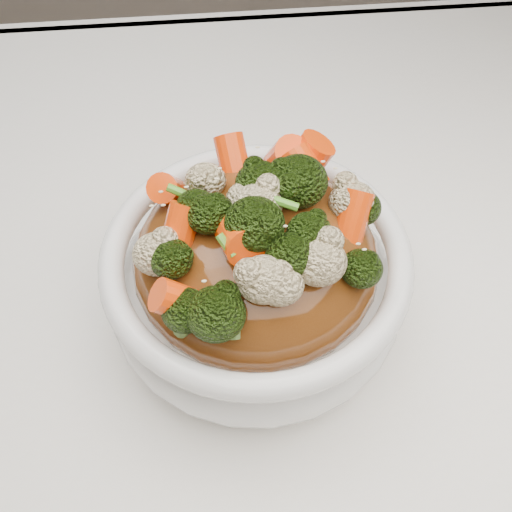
{
  "coord_description": "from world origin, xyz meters",
  "views": [
    {
      "loc": [
        -0.05,
        -0.26,
        1.14
      ],
      "look_at": [
        -0.02,
        -0.02,
        0.82
      ],
      "focal_mm": 42.0,
      "sensor_mm": 36.0,
      "label": 1
    }
  ],
  "objects_px": {
    "bowl": "(256,283)",
    "broccoli": "(256,199)",
    "carrots": "(256,197)",
    "dining_table": "(273,459)"
  },
  "relations": [
    {
      "from": "bowl",
      "to": "dining_table",
      "type": "bearing_deg",
      "value": 33.48
    },
    {
      "from": "bowl",
      "to": "broccoli",
      "type": "relative_size",
      "value": 1.26
    },
    {
      "from": "dining_table",
      "to": "bowl",
      "type": "relative_size",
      "value": 5.81
    },
    {
      "from": "bowl",
      "to": "broccoli",
      "type": "distance_m",
      "value": 0.09
    },
    {
      "from": "dining_table",
      "to": "broccoli",
      "type": "distance_m",
      "value": 0.5
    },
    {
      "from": "bowl",
      "to": "carrots",
      "type": "distance_m",
      "value": 0.09
    },
    {
      "from": "dining_table",
      "to": "carrots",
      "type": "height_order",
      "value": "carrots"
    },
    {
      "from": "bowl",
      "to": "broccoli",
      "type": "bearing_deg",
      "value": 0.0
    },
    {
      "from": "bowl",
      "to": "carrots",
      "type": "xyz_separation_m",
      "value": [
        0.0,
        0.0,
        0.09
      ]
    },
    {
      "from": "bowl",
      "to": "carrots",
      "type": "bearing_deg",
      "value": 0.0
    }
  ]
}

